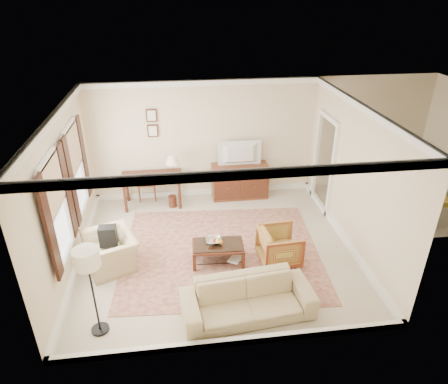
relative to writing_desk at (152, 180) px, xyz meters
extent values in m
cube|color=beige|center=(1.31, -2.04, -0.67)|extent=(5.50, 5.00, 0.01)
cube|color=white|center=(1.31, -2.04, 2.23)|extent=(5.50, 5.00, 0.01)
cube|color=beige|center=(1.31, 0.46, 0.78)|extent=(5.50, 0.01, 2.90)
cube|color=beige|center=(1.31, -4.54, 0.78)|extent=(5.50, 0.01, 2.90)
cube|color=beige|center=(-1.44, -2.04, 0.78)|extent=(0.01, 5.00, 2.90)
cube|color=beige|center=(4.06, -2.04, 0.78)|extent=(0.01, 5.00, 2.90)
cube|color=beige|center=(5.56, -0.89, -0.67)|extent=(3.00, 2.70, 0.01)
cube|color=maroon|center=(1.40, -2.16, -0.67)|extent=(4.11, 3.60, 0.01)
cube|color=#4D2416|center=(0.00, 0.00, 0.08)|extent=(1.43, 0.72, 0.05)
cylinder|color=#4D2416|center=(-0.64, -0.28, -0.31)|extent=(0.07, 0.07, 0.73)
cylinder|color=#4D2416|center=(0.64, -0.28, -0.31)|extent=(0.07, 0.07, 0.73)
cylinder|color=#4D2416|center=(-0.64, 0.28, -0.31)|extent=(0.07, 0.07, 0.73)
cylinder|color=#4D2416|center=(0.64, 0.28, -0.31)|extent=(0.07, 0.07, 0.73)
cube|color=brown|center=(2.16, 0.16, -0.25)|extent=(1.39, 0.53, 0.85)
imported|color=black|center=(2.16, 0.14, 0.69)|extent=(1.01, 0.58, 0.13)
cube|color=#4D2416|center=(1.30, -2.46, -0.30)|extent=(1.01, 0.62, 0.04)
cube|color=silver|center=(1.30, -2.46, -0.26)|extent=(0.94, 0.56, 0.01)
cube|color=silver|center=(1.30, -2.46, -0.53)|extent=(0.92, 0.54, 0.02)
cube|color=#4D2416|center=(0.83, -2.69, -0.49)|extent=(0.06, 0.06, 0.38)
cube|color=#4D2416|center=(1.74, -2.74, -0.49)|extent=(0.06, 0.06, 0.38)
cube|color=#4D2416|center=(0.85, -2.18, -0.49)|extent=(0.06, 0.06, 0.38)
cube|color=#4D2416|center=(1.77, -2.23, -0.49)|extent=(0.06, 0.06, 0.38)
imported|color=silver|center=(1.22, -2.39, -0.21)|extent=(0.42, 0.42, 0.10)
imported|color=brown|center=(1.20, -2.33, -0.51)|extent=(0.28, 0.12, 0.38)
imported|color=brown|center=(1.52, -2.57, -0.51)|extent=(0.25, 0.18, 0.38)
imported|color=maroon|center=(2.48, -2.60, -0.29)|extent=(0.75, 0.79, 0.77)
imported|color=tan|center=(-0.73, -2.29, -0.23)|extent=(0.98, 1.18, 0.88)
cube|color=black|center=(-0.75, -2.25, 0.01)|extent=(0.38, 0.39, 0.40)
imported|color=tan|center=(1.61, -3.91, -0.26)|extent=(2.18, 0.84, 0.83)
cylinder|color=black|center=(-0.74, -3.96, -0.65)|extent=(0.27, 0.27, 0.04)
cylinder|color=black|center=(-0.74, -3.96, -0.01)|extent=(0.03, 0.03, 1.29)
cylinder|color=silver|center=(-0.74, -3.96, 0.73)|extent=(0.38, 0.38, 0.28)
camera|label=1|loc=(0.60, -8.71, 4.16)|focal=32.00mm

